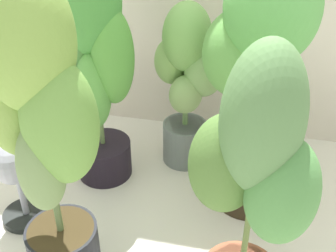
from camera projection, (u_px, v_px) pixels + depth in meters
The scene contains 6 objects.
potted_plant_back_right at pixel (257, 64), 1.43m from camera, with size 0.42×0.38×0.97m.
potted_plant_back_left at pixel (93, 52), 1.57m from camera, with size 0.38×0.31×1.00m.
potted_plant_front_left at pixel (39, 121), 1.12m from camera, with size 0.36×0.35×1.02m.
potted_plant_back_center at pixel (187, 80), 1.74m from camera, with size 0.32×0.27×0.73m.
potted_plant_front_right at pixel (253, 184), 1.07m from camera, with size 0.37×0.28×0.88m.
floor_fan at pixel (15, 168), 1.52m from camera, with size 0.22×0.22×0.37m.
Camera 1 is at (0.24, -0.99, 1.19)m, focal length 45.52 mm.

